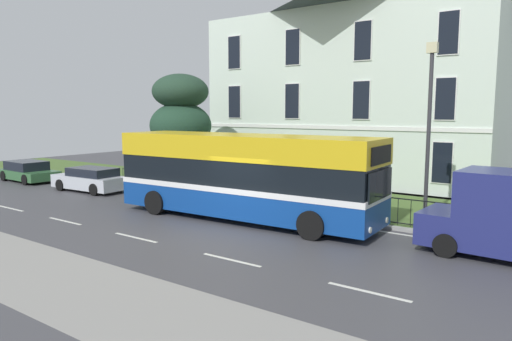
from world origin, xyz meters
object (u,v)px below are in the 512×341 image
at_px(parked_hatchback_00, 90,179).
at_px(evergreen_tree, 179,135).
at_px(single_decker_bus, 244,175).
at_px(street_lamp_post, 429,121).
at_px(litter_bin, 305,194).
at_px(georgian_townhouse, 366,84).
at_px(parked_hatchback_01, 28,171).

bearing_deg(parked_hatchback_00, evergreen_tree, -126.48).
height_order(evergreen_tree, parked_hatchback_00, evergreen_tree).
relative_size(single_decker_bus, street_lamp_post, 1.68).
height_order(evergreen_tree, litter_bin, evergreen_tree).
relative_size(evergreen_tree, parked_hatchback_00, 1.41).
relative_size(parked_hatchback_00, street_lamp_post, 0.67).
bearing_deg(litter_bin, georgian_townhouse, 100.39).
distance_m(parked_hatchback_01, litter_bin, 17.50).
height_order(parked_hatchback_00, street_lamp_post, street_lamp_post).
relative_size(single_decker_bus, parked_hatchback_01, 2.59).
distance_m(parked_hatchback_00, parked_hatchback_01, 6.04).
xyz_separation_m(georgian_townhouse, parked_hatchback_01, (-15.29, -13.57, -5.23)).
relative_size(georgian_townhouse, parked_hatchback_01, 4.05).
height_order(georgian_townhouse, evergreen_tree, georgian_townhouse).
xyz_separation_m(evergreen_tree, parked_hatchback_01, (-8.62, -3.87, -2.23)).
height_order(evergreen_tree, single_decker_bus, evergreen_tree).
distance_m(evergreen_tree, street_lamp_post, 13.74).
height_order(parked_hatchback_00, parked_hatchback_01, parked_hatchback_00).
xyz_separation_m(georgian_townhouse, street_lamp_post, (6.96, -11.05, -2.03)).
distance_m(single_decker_bus, litter_bin, 3.33).
bearing_deg(parked_hatchback_00, litter_bin, -170.20).
bearing_deg(single_decker_bus, georgian_townhouse, 91.93).
bearing_deg(parked_hatchback_00, georgian_townhouse, -127.12).
distance_m(street_lamp_post, litter_bin, 5.85).
xyz_separation_m(parked_hatchback_00, litter_bin, (11.27, 2.53, 0.04)).
bearing_deg(single_decker_bus, litter_bin, 69.84).
height_order(single_decker_bus, street_lamp_post, street_lamp_post).
distance_m(georgian_townhouse, street_lamp_post, 13.22).
relative_size(single_decker_bus, litter_bin, 10.23).
bearing_deg(litter_bin, parked_hatchback_01, -171.71).
height_order(street_lamp_post, litter_bin, street_lamp_post).
height_order(evergreen_tree, street_lamp_post, street_lamp_post).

